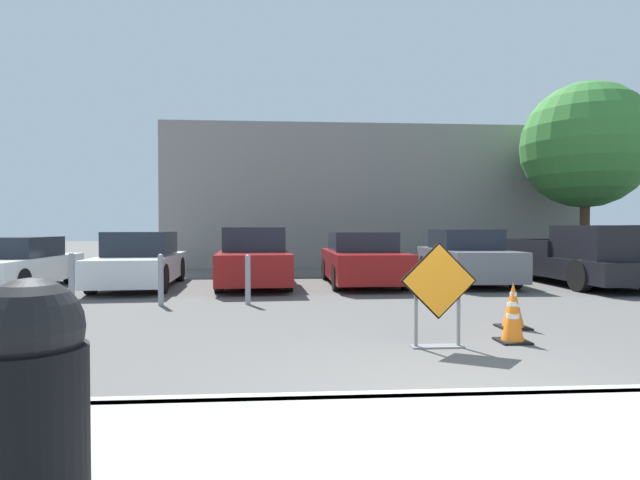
{
  "coord_description": "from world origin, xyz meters",
  "views": [
    {
      "loc": [
        -1.53,
        -4.15,
        1.55
      ],
      "look_at": [
        -0.41,
        11.89,
        1.17
      ],
      "focal_mm": 28.0,
      "sensor_mm": 36.0,
      "label": 1
    }
  ],
  "objects_px": {
    "trash_bin": "(31,399)",
    "bollard_third": "(71,278)",
    "parked_car_second": "(141,261)",
    "bollard_second": "(161,278)",
    "pickup_truck": "(584,259)",
    "traffic_cone_second": "(513,306)",
    "parked_car_third": "(254,259)",
    "parked_car_fifth": "(465,258)",
    "traffic_cone_nearest": "(513,317)",
    "parked_car_nearest": "(15,265)",
    "parked_car_fourth": "(362,260)",
    "road_closed_sign": "(438,291)",
    "bollard_nearest": "(248,278)"
  },
  "relations": [
    {
      "from": "traffic_cone_second",
      "to": "parked_car_third",
      "type": "relative_size",
      "value": 0.15
    },
    {
      "from": "parked_car_fourth",
      "to": "bollard_nearest",
      "type": "height_order",
      "value": "parked_car_fourth"
    },
    {
      "from": "trash_bin",
      "to": "traffic_cone_nearest",
      "type": "bearing_deg",
      "value": 43.8
    },
    {
      "from": "bollard_third",
      "to": "trash_bin",
      "type": "bearing_deg",
      "value": -68.64
    },
    {
      "from": "road_closed_sign",
      "to": "parked_car_fourth",
      "type": "xyz_separation_m",
      "value": [
        0.15,
        7.32,
        -0.06
      ]
    },
    {
      "from": "parked_car_second",
      "to": "bollard_second",
      "type": "distance_m",
      "value": 3.52
    },
    {
      "from": "parked_car_fifth",
      "to": "bollard_second",
      "type": "height_order",
      "value": "parked_car_fifth"
    },
    {
      "from": "parked_car_nearest",
      "to": "bollard_second",
      "type": "bearing_deg",
      "value": 144.89
    },
    {
      "from": "pickup_truck",
      "to": "trash_bin",
      "type": "height_order",
      "value": "pickup_truck"
    },
    {
      "from": "traffic_cone_nearest",
      "to": "pickup_truck",
      "type": "bearing_deg",
      "value": 51.94
    },
    {
      "from": "traffic_cone_second",
      "to": "parked_car_fourth",
      "type": "height_order",
      "value": "parked_car_fourth"
    },
    {
      "from": "parked_car_fifth",
      "to": "bollard_third",
      "type": "distance_m",
      "value": 9.98
    },
    {
      "from": "parked_car_nearest",
      "to": "bollard_third",
      "type": "distance_m",
      "value": 3.79
    },
    {
      "from": "traffic_cone_second",
      "to": "parked_car_second",
      "type": "distance_m",
      "value": 9.46
    },
    {
      "from": "parked_car_nearest",
      "to": "parked_car_fourth",
      "type": "xyz_separation_m",
      "value": [
        8.89,
        0.62,
        0.05
      ]
    },
    {
      "from": "traffic_cone_second",
      "to": "parked_car_fifth",
      "type": "relative_size",
      "value": 0.16
    },
    {
      "from": "parked_car_fourth",
      "to": "parked_car_fifth",
      "type": "height_order",
      "value": "parked_car_fifth"
    },
    {
      "from": "parked_car_second",
      "to": "trash_bin",
      "type": "distance_m",
      "value": 11.31
    },
    {
      "from": "bollard_nearest",
      "to": "bollard_third",
      "type": "relative_size",
      "value": 0.95
    },
    {
      "from": "traffic_cone_second",
      "to": "trash_bin",
      "type": "relative_size",
      "value": 0.61
    },
    {
      "from": "pickup_truck",
      "to": "bollard_third",
      "type": "height_order",
      "value": "pickup_truck"
    },
    {
      "from": "parked_car_third",
      "to": "pickup_truck",
      "type": "bearing_deg",
      "value": 172.08
    },
    {
      "from": "pickup_truck",
      "to": "bollard_second",
      "type": "bearing_deg",
      "value": 14.34
    },
    {
      "from": "road_closed_sign",
      "to": "parked_car_second",
      "type": "relative_size",
      "value": 0.3
    },
    {
      "from": "bollard_nearest",
      "to": "bollard_second",
      "type": "distance_m",
      "value": 1.74
    },
    {
      "from": "pickup_truck",
      "to": "trash_bin",
      "type": "relative_size",
      "value": 4.49
    },
    {
      "from": "parked_car_second",
      "to": "pickup_truck",
      "type": "xyz_separation_m",
      "value": [
        11.86,
        -0.55,
        0.06
      ]
    },
    {
      "from": "parked_car_third",
      "to": "bollard_second",
      "type": "distance_m",
      "value": 3.78
    },
    {
      "from": "traffic_cone_second",
      "to": "bollard_second",
      "type": "xyz_separation_m",
      "value": [
        -6.02,
        2.7,
        0.2
      ]
    },
    {
      "from": "traffic_cone_nearest",
      "to": "bollard_second",
      "type": "bearing_deg",
      "value": 146.9
    },
    {
      "from": "road_closed_sign",
      "to": "trash_bin",
      "type": "bearing_deg",
      "value": -129.44
    },
    {
      "from": "parked_car_fourth",
      "to": "bollard_third",
      "type": "distance_m",
      "value": 7.22
    },
    {
      "from": "parked_car_fourth",
      "to": "bollard_third",
      "type": "relative_size",
      "value": 4.08
    },
    {
      "from": "road_closed_sign",
      "to": "parked_car_fourth",
      "type": "relative_size",
      "value": 0.31
    },
    {
      "from": "parked_car_second",
      "to": "parked_car_fifth",
      "type": "xyz_separation_m",
      "value": [
        8.89,
        0.32,
        0.03
      ]
    },
    {
      "from": "traffic_cone_second",
      "to": "pickup_truck",
      "type": "xyz_separation_m",
      "value": [
        4.52,
        5.41,
        0.38
      ]
    },
    {
      "from": "traffic_cone_nearest",
      "to": "bollard_nearest",
      "type": "relative_size",
      "value": 0.7
    },
    {
      "from": "road_closed_sign",
      "to": "bollard_nearest",
      "type": "relative_size",
      "value": 1.35
    },
    {
      "from": "parked_car_nearest",
      "to": "road_closed_sign",
      "type": "bearing_deg",
      "value": 140.75
    },
    {
      "from": "parked_car_nearest",
      "to": "parked_car_second",
      "type": "height_order",
      "value": "parked_car_second"
    },
    {
      "from": "traffic_cone_second",
      "to": "parked_car_nearest",
      "type": "height_order",
      "value": "parked_car_nearest"
    },
    {
      "from": "bollard_third",
      "to": "traffic_cone_nearest",
      "type": "bearing_deg",
      "value": -26.43
    },
    {
      "from": "parked_car_nearest",
      "to": "pickup_truck",
      "type": "relative_size",
      "value": 0.86
    },
    {
      "from": "parked_car_nearest",
      "to": "trash_bin",
      "type": "height_order",
      "value": "parked_car_nearest"
    },
    {
      "from": "road_closed_sign",
      "to": "bollard_third",
      "type": "distance_m",
      "value": 7.32
    },
    {
      "from": "parked_car_fourth",
      "to": "trash_bin",
      "type": "distance_m",
      "value": 11.66
    },
    {
      "from": "parked_car_fourth",
      "to": "bollard_nearest",
      "type": "xyz_separation_m",
      "value": [
        -2.88,
        -3.43,
        -0.14
      ]
    },
    {
      "from": "parked_car_fifth",
      "to": "pickup_truck",
      "type": "xyz_separation_m",
      "value": [
        2.96,
        -0.87,
        0.02
      ]
    },
    {
      "from": "trash_bin",
      "to": "bollard_third",
      "type": "xyz_separation_m",
      "value": [
        -3.03,
        7.74,
        -0.17
      ]
    },
    {
      "from": "parked_car_second",
      "to": "bollard_third",
      "type": "relative_size",
      "value": 4.31
    }
  ]
}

